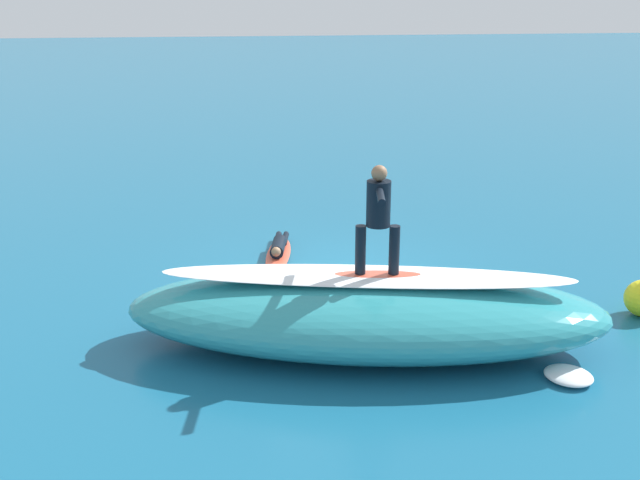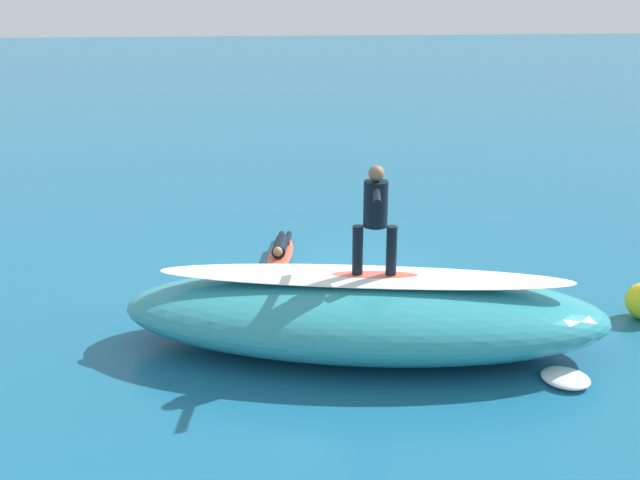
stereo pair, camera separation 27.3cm
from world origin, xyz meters
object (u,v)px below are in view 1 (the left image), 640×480
at_px(surfboard_paddling, 278,254).
at_px(surfer_paddling, 279,245).
at_px(surfboard_riding, 377,276).
at_px(surfer_riding, 378,212).

distance_m(surfboard_paddling, surfer_paddling, 0.20).
bearing_deg(surfboard_riding, surfer_riding, -172.50).
distance_m(surfboard_riding, surfer_riding, 1.02).
bearing_deg(surfer_riding, surfboard_riding, 7.50).
xyz_separation_m(surfboard_riding, surfer_paddling, (1.22, -4.41, -0.99)).
height_order(surfer_riding, surfer_paddling, surfer_riding).
relative_size(surfboard_riding, surfer_paddling, 1.32).
xyz_separation_m(surfer_riding, surfboard_paddling, (1.24, -4.29, -2.16)).
relative_size(surfboard_riding, surfer_riding, 1.27).
bearing_deg(surfer_paddling, surfboard_paddling, -0.00).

